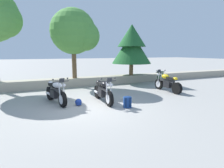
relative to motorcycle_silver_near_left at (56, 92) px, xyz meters
The scene contains 10 objects.
ground_plane 1.63m from the motorcycle_silver_near_left, 46.11° to the right, with size 120.00×120.00×0.00m, color gray.
stone_wall 3.84m from the motorcycle_silver_near_left, 73.67° to the left, with size 36.00×0.80×0.55m, color #A89E89.
motorcycle_silver_near_left is the anchor object (origin of this frame).
motorcycle_black_centre 2.04m from the motorcycle_silver_near_left, 17.37° to the right, with size 0.67×2.06×1.18m.
motorcycle_yellow_far_right 6.03m from the motorcycle_silver_near_left, ahead, with size 0.67×2.06×1.18m.
rider_backpack 3.10m from the motorcycle_silver_near_left, 34.75° to the right, with size 0.34×0.31×0.47m.
rider_helmet 1.13m from the motorcycle_silver_near_left, 41.07° to the right, with size 0.28×0.28×0.28m.
leafy_tree_mid_right 4.82m from the motorcycle_silver_near_left, 64.56° to the left, with size 2.93×2.79×4.30m.
pine_tree_far_right 6.96m from the motorcycle_silver_near_left, 31.93° to the left, with size 2.79×2.79×3.58m.
trash_bin 7.79m from the motorcycle_silver_near_left, 18.35° to the left, with size 0.46×0.46×0.86m.
Camera 1 is at (-1.76, -6.74, 2.17)m, focal length 28.64 mm.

